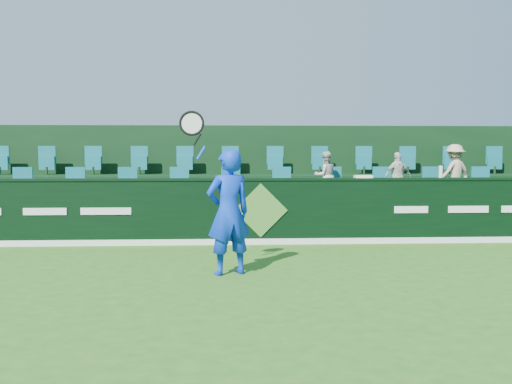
{
  "coord_description": "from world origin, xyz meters",
  "views": [
    {
      "loc": [
        -0.68,
        -7.58,
        1.88
      ],
      "look_at": [
        -0.15,
        2.8,
        1.15
      ],
      "focal_mm": 40.0,
      "sensor_mm": 36.0,
      "label": 1
    }
  ],
  "objects": [
    {
      "name": "drinks_bottle",
      "position": [
        3.74,
        4.0,
        1.47
      ],
      "size": [
        0.08,
        0.08,
        0.25
      ],
      "primitive_type": "cylinder",
      "color": "silver",
      "rests_on": "sponsor_hoarding"
    },
    {
      "name": "stand_rear",
      "position": [
        0.0,
        7.44,
        1.22
      ],
      "size": [
        16.0,
        4.1,
        2.6
      ],
      "color": "black",
      "rests_on": "ground"
    },
    {
      "name": "towel",
      "position": [
        2.12,
        4.0,
        1.38
      ],
      "size": [
        0.36,
        0.23,
        0.05
      ],
      "primitive_type": "cube",
      "color": "white",
      "rests_on": "sponsor_hoarding"
    },
    {
      "name": "spectator_right",
      "position": [
        4.49,
        5.12,
        1.43
      ],
      "size": [
        0.93,
        0.74,
        1.26
      ],
      "primitive_type": "imported",
      "rotation": [
        0.0,
        0.0,
        3.54
      ],
      "color": "tan",
      "rests_on": "stand_tier_front"
    },
    {
      "name": "stand_tier_front",
      "position": [
        0.0,
        5.1,
        0.4
      ],
      "size": [
        16.0,
        2.0,
        0.8
      ],
      "primitive_type": "cube",
      "color": "black",
      "rests_on": "ground"
    },
    {
      "name": "tennis_player",
      "position": [
        -0.66,
        1.1,
        0.97
      ],
      "size": [
        1.21,
        0.69,
        2.57
      ],
      "color": "#0C35CF",
      "rests_on": "ground"
    },
    {
      "name": "seat_row_front",
      "position": [
        0.0,
        5.5,
        1.1
      ],
      "size": [
        13.5,
        0.5,
        0.6
      ],
      "primitive_type": "cube",
      "color": "#136875",
      "rests_on": "stand_tier_front"
    },
    {
      "name": "stand_tier_back",
      "position": [
        0.0,
        7.0,
        0.65
      ],
      "size": [
        16.0,
        1.8,
        1.3
      ],
      "primitive_type": "cube",
      "color": "black",
      "rests_on": "ground"
    },
    {
      "name": "seat_row_back",
      "position": [
        0.0,
        7.3,
        1.6
      ],
      "size": [
        13.5,
        0.5,
        0.6
      ],
      "primitive_type": "cube",
      "color": "#136875",
      "rests_on": "stand_tier_back"
    },
    {
      "name": "spectator_left",
      "position": [
        1.53,
        5.12,
        1.35
      ],
      "size": [
        0.62,
        0.53,
        1.09
      ],
      "primitive_type": "imported",
      "rotation": [
        0.0,
        0.0,
        3.39
      ],
      "color": "beige",
      "rests_on": "stand_tier_front"
    },
    {
      "name": "ground",
      "position": [
        0.0,
        0.0,
        0.0
      ],
      "size": [
        60.0,
        60.0,
        0.0
      ],
      "primitive_type": "plane",
      "color": "#2A6B19",
      "rests_on": "ground"
    },
    {
      "name": "sponsor_hoarding",
      "position": [
        0.0,
        4.0,
        0.67
      ],
      "size": [
        16.0,
        0.25,
        1.35
      ],
      "color": "black",
      "rests_on": "ground"
    },
    {
      "name": "spectator_middle",
      "position": [
        3.18,
        5.12,
        1.34
      ],
      "size": [
        0.67,
        0.38,
        1.08
      ],
      "primitive_type": "imported",
      "rotation": [
        0.0,
        0.0,
        3.34
      ],
      "color": "beige",
      "rests_on": "stand_tier_front"
    }
  ]
}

